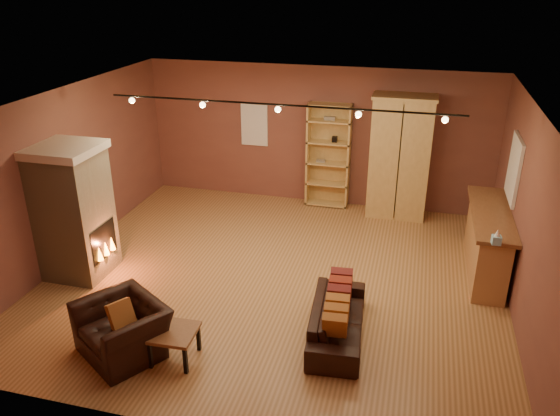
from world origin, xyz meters
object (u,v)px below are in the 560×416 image
(bar_counter, at_px, (487,242))
(coffee_table, at_px, (174,335))
(bookcase, at_px, (329,154))
(armoire, at_px, (400,157))
(fireplace, at_px, (74,211))
(loveseat, at_px, (338,313))
(armchair, at_px, (122,321))

(bar_counter, height_order, coffee_table, bar_counter)
(bookcase, relative_size, armoire, 0.88)
(fireplace, relative_size, loveseat, 1.23)
(bookcase, relative_size, loveseat, 1.22)
(bookcase, relative_size, bar_counter, 0.96)
(coffee_table, bearing_deg, armchair, -176.93)
(loveseat, distance_m, armchair, 2.75)
(fireplace, distance_m, coffee_table, 2.94)
(loveseat, height_order, coffee_table, loveseat)
(fireplace, distance_m, loveseat, 4.34)
(armchair, xyz_separation_m, coffee_table, (0.68, 0.04, -0.11))
(bookcase, height_order, armoire, armoire)
(loveseat, height_order, armchair, armchair)
(armoire, relative_size, armchair, 1.91)
(fireplace, distance_m, armoire, 5.91)
(armoire, relative_size, coffee_table, 4.21)
(loveseat, xyz_separation_m, coffee_table, (-1.88, -0.98, -0.00))
(fireplace, distance_m, bar_counter, 6.47)
(bar_counter, bearing_deg, armchair, -144.29)
(armoire, bearing_deg, coffee_table, -114.70)
(bookcase, distance_m, armoire, 1.42)
(armoire, xyz_separation_m, loveseat, (-0.49, -4.18, -0.84))
(fireplace, distance_m, armchair, 2.42)
(fireplace, height_order, armchair, fireplace)
(armoire, height_order, armchair, armoire)
(bar_counter, relative_size, armchair, 1.75)
(fireplace, bearing_deg, coffee_table, -34.51)
(fireplace, distance_m, bookcase, 5.00)
(fireplace, xyz_separation_m, bar_counter, (6.24, 1.63, -0.53))
(fireplace, xyz_separation_m, armchair, (1.67, -1.65, -0.60))
(bookcase, height_order, armchair, bookcase)
(bookcase, xyz_separation_m, armoire, (1.40, -0.19, 0.13))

